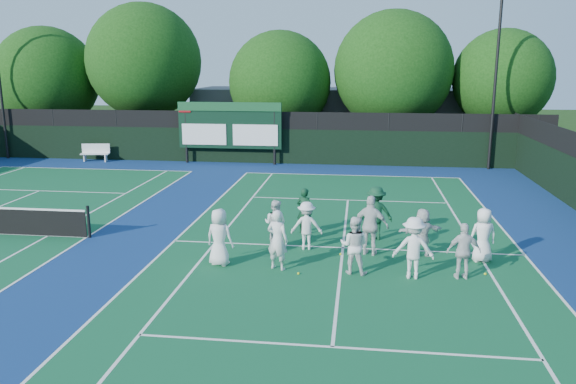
# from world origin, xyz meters

# --- Properties ---
(ground) EXTENTS (120.00, 120.00, 0.00)m
(ground) POSITION_xyz_m (0.00, 0.00, 0.00)
(ground) COLOR #16330D
(ground) RESTS_ON ground
(court_apron) EXTENTS (34.00, 32.00, 0.01)m
(court_apron) POSITION_xyz_m (-6.00, 1.00, 0.00)
(court_apron) COLOR navy
(court_apron) RESTS_ON ground
(near_court) EXTENTS (11.05, 23.85, 0.01)m
(near_court) POSITION_xyz_m (0.00, 1.00, 0.01)
(near_court) COLOR #11532E
(near_court) RESTS_ON ground
(back_fence) EXTENTS (34.00, 0.08, 3.00)m
(back_fence) POSITION_xyz_m (-6.00, 16.00, 1.36)
(back_fence) COLOR black
(back_fence) RESTS_ON ground
(scoreboard) EXTENTS (6.00, 0.21, 3.55)m
(scoreboard) POSITION_xyz_m (-7.01, 15.59, 2.19)
(scoreboard) COLOR black
(scoreboard) RESTS_ON ground
(clubhouse) EXTENTS (18.00, 6.00, 4.00)m
(clubhouse) POSITION_xyz_m (-2.00, 24.00, 2.00)
(clubhouse) COLOR #57575C
(clubhouse) RESTS_ON ground
(light_pole_right) EXTENTS (1.20, 0.30, 10.12)m
(light_pole_right) POSITION_xyz_m (7.50, 15.70, 6.30)
(light_pole_right) COLOR black
(light_pole_right) RESTS_ON ground
(bench) EXTENTS (1.69, 0.67, 1.04)m
(bench) POSITION_xyz_m (-15.14, 15.38, 0.56)
(bench) COLOR white
(bench) RESTS_ON ground
(tree_a) EXTENTS (6.72, 6.72, 8.10)m
(tree_a) POSITION_xyz_m (-20.04, 19.58, 4.56)
(tree_a) COLOR black
(tree_a) RESTS_ON ground
(tree_b) EXTENTS (7.26, 7.26, 9.48)m
(tree_b) POSITION_xyz_m (-13.28, 19.58, 5.66)
(tree_b) COLOR black
(tree_b) RESTS_ON ground
(tree_c) EXTENTS (6.37, 6.37, 7.73)m
(tree_c) POSITION_xyz_m (-4.49, 19.58, 4.38)
(tree_c) COLOR black
(tree_c) RESTS_ON ground
(tree_d) EXTENTS (7.20, 7.20, 8.88)m
(tree_d) POSITION_xyz_m (2.48, 19.58, 5.09)
(tree_d) COLOR black
(tree_d) RESTS_ON ground
(tree_e) EXTENTS (5.84, 5.84, 7.73)m
(tree_e) POSITION_xyz_m (8.89, 19.58, 4.66)
(tree_e) COLOR black
(tree_e) RESTS_ON ground
(tennis_ball_0) EXTENTS (0.07, 0.07, 0.07)m
(tennis_ball_0) POSITION_xyz_m (-1.14, -1.45, 0.03)
(tennis_ball_0) COLOR #D3E01A
(tennis_ball_0) RESTS_ON ground
(tennis_ball_1) EXTENTS (0.07, 0.07, 0.07)m
(tennis_ball_1) POSITION_xyz_m (-0.05, 0.32, 0.03)
(tennis_ball_1) COLOR #D3E01A
(tennis_ball_1) RESTS_ON ground
(tennis_ball_4) EXTENTS (0.07, 0.07, 0.07)m
(tennis_ball_4) POSITION_xyz_m (0.23, 1.62, 0.03)
(tennis_ball_4) COLOR #D3E01A
(tennis_ball_4) RESTS_ON ground
(tennis_ball_5) EXTENTS (0.07, 0.07, 0.07)m
(tennis_ball_5) POSITION_xyz_m (3.95, -0.83, 0.03)
(tennis_ball_5) COLOR #D3E01A
(tennis_ball_5) RESTS_ON ground
(player_front_0) EXTENTS (0.92, 0.71, 1.67)m
(player_front_0) POSITION_xyz_m (-3.46, -0.97, 0.83)
(player_front_0) COLOR white
(player_front_0) RESTS_ON ground
(player_front_1) EXTENTS (0.74, 0.60, 1.73)m
(player_front_1) POSITION_xyz_m (-1.77, -1.10, 0.87)
(player_front_1) COLOR silver
(player_front_1) RESTS_ON ground
(player_front_2) EXTENTS (0.88, 0.74, 1.62)m
(player_front_2) POSITION_xyz_m (0.36, -1.14, 0.81)
(player_front_2) COLOR white
(player_front_2) RESTS_ON ground
(player_front_3) EXTENTS (1.13, 0.68, 1.70)m
(player_front_3) POSITION_xyz_m (1.94, -1.28, 0.85)
(player_front_3) COLOR white
(player_front_3) RESTS_ON ground
(player_front_4) EXTENTS (0.95, 0.48, 1.55)m
(player_front_4) POSITION_xyz_m (3.27, -1.17, 0.78)
(player_front_4) COLOR silver
(player_front_4) RESTS_ON ground
(player_back_0) EXTENTS (0.89, 0.78, 1.53)m
(player_back_0) POSITION_xyz_m (-2.12, 0.84, 0.77)
(player_back_0) COLOR silver
(player_back_0) RESTS_ON ground
(player_back_1) EXTENTS (1.02, 0.63, 1.52)m
(player_back_1) POSITION_xyz_m (-1.13, 0.77, 0.76)
(player_back_1) COLOR white
(player_back_1) RESTS_ON ground
(player_back_2) EXTENTS (1.16, 0.70, 1.84)m
(player_back_2) POSITION_xyz_m (0.83, 0.47, 0.92)
(player_back_2) COLOR silver
(player_back_2) RESTS_ON ground
(player_back_3) EXTENTS (1.45, 0.89, 1.49)m
(player_back_3) POSITION_xyz_m (2.35, 0.53, 0.74)
(player_back_3) COLOR silver
(player_back_3) RESTS_ON ground
(player_back_4) EXTENTS (0.87, 0.66, 1.61)m
(player_back_4) POSITION_xyz_m (4.06, 0.29, 0.80)
(player_back_4) COLOR white
(player_back_4) RESTS_ON ground
(coach_left) EXTENTS (0.67, 0.55, 1.59)m
(coach_left) POSITION_xyz_m (-1.36, 2.43, 0.79)
(coach_left) COLOR #0E341E
(coach_left) RESTS_ON ground
(coach_right) EXTENTS (1.28, 0.94, 1.78)m
(coach_right) POSITION_xyz_m (1.01, 2.05, 0.89)
(coach_right) COLOR #103D24
(coach_right) RESTS_ON ground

